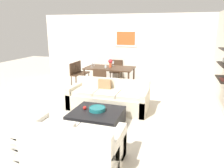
# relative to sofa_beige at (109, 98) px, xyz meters

# --- Properties ---
(ground_plane) EXTENTS (18.00, 18.00, 0.00)m
(ground_plane) POSITION_rel_sofa_beige_xyz_m (-0.03, -0.34, -0.29)
(ground_plane) COLOR beige
(back_wall_unit) EXTENTS (8.40, 0.09, 2.70)m
(back_wall_unit) POSITION_rel_sofa_beige_xyz_m (0.26, 3.19, 1.06)
(back_wall_unit) COLOR silver
(back_wall_unit) RESTS_ON ground
(sofa_beige) EXTENTS (2.16, 0.90, 0.78)m
(sofa_beige) POSITION_rel_sofa_beige_xyz_m (0.00, 0.00, 0.00)
(sofa_beige) COLOR beige
(sofa_beige) RESTS_ON ground
(loveseat_white) EXTENTS (1.69, 0.90, 0.78)m
(loveseat_white) POSITION_rel_sofa_beige_xyz_m (0.15, -2.48, 0.00)
(loveseat_white) COLOR silver
(loveseat_white) RESTS_ON ground
(coffee_table) EXTENTS (1.11, 1.02, 0.38)m
(coffee_table) POSITION_rel_sofa_beige_xyz_m (0.10, -1.16, -0.10)
(coffee_table) COLOR black
(coffee_table) RESTS_ON ground
(decorative_bowl) EXTENTS (0.37, 0.37, 0.08)m
(decorative_bowl) POSITION_rel_sofa_beige_xyz_m (0.11, -1.12, 0.13)
(decorative_bowl) COLOR #19666B
(decorative_bowl) RESTS_ON coffee_table
(apple_on_coffee_table) EXTENTS (0.09, 0.09, 0.09)m
(apple_on_coffee_table) POSITION_rel_sofa_beige_xyz_m (-0.19, -1.15, 0.13)
(apple_on_coffee_table) COLOR red
(apple_on_coffee_table) RESTS_ON coffee_table
(dining_table) EXTENTS (1.78, 1.01, 0.75)m
(dining_table) POSITION_rel_sofa_beige_xyz_m (-0.65, 2.09, 0.39)
(dining_table) COLOR #422D1E
(dining_table) RESTS_ON ground
(dining_chair_left_near) EXTENTS (0.44, 0.44, 0.88)m
(dining_chair_left_near) POSITION_rel_sofa_beige_xyz_m (-1.95, 1.87, 0.21)
(dining_chair_left_near) COLOR #422D1E
(dining_chair_left_near) RESTS_ON ground
(dining_chair_left_far) EXTENTS (0.44, 0.44, 0.88)m
(dining_chair_left_far) POSITION_rel_sofa_beige_xyz_m (-1.95, 2.32, 0.21)
(dining_chair_left_far) COLOR #422D1E
(dining_chair_left_far) RESTS_ON ground
(dining_chair_foot) EXTENTS (0.44, 0.44, 0.88)m
(dining_chair_foot) POSITION_rel_sofa_beige_xyz_m (-0.65, 1.18, 0.21)
(dining_chair_foot) COLOR #422D1E
(dining_chair_foot) RESTS_ON ground
(dining_chair_head) EXTENTS (0.44, 0.44, 0.88)m
(dining_chair_head) POSITION_rel_sofa_beige_xyz_m (-0.65, 3.01, 0.21)
(dining_chair_head) COLOR #422D1E
(dining_chair_head) RESTS_ON ground
(wine_glass_foot) EXTENTS (0.07, 0.07, 0.15)m
(wine_glass_foot) POSITION_rel_sofa_beige_xyz_m (-0.65, 1.65, 0.56)
(wine_glass_foot) COLOR silver
(wine_glass_foot) RESTS_ON dining_table
(wine_glass_left_far) EXTENTS (0.08, 0.08, 0.14)m
(wine_glass_left_far) POSITION_rel_sofa_beige_xyz_m (-1.32, 2.22, 0.56)
(wine_glass_left_far) COLOR silver
(wine_glass_left_far) RESTS_ON dining_table
(wine_glass_left_near) EXTENTS (0.07, 0.07, 0.16)m
(wine_glass_left_near) POSITION_rel_sofa_beige_xyz_m (-1.32, 1.97, 0.57)
(wine_glass_left_near) COLOR silver
(wine_glass_left_near) RESTS_ON dining_table
(wine_glass_head) EXTENTS (0.07, 0.07, 0.17)m
(wine_glass_head) POSITION_rel_sofa_beige_xyz_m (-0.65, 2.54, 0.57)
(wine_glass_head) COLOR silver
(wine_glass_head) RESTS_ON dining_table
(centerpiece_vase) EXTENTS (0.16, 0.16, 0.30)m
(centerpiece_vase) POSITION_rel_sofa_beige_xyz_m (-0.64, 2.15, 0.64)
(centerpiece_vase) COLOR #D85933
(centerpiece_vase) RESTS_ON dining_table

